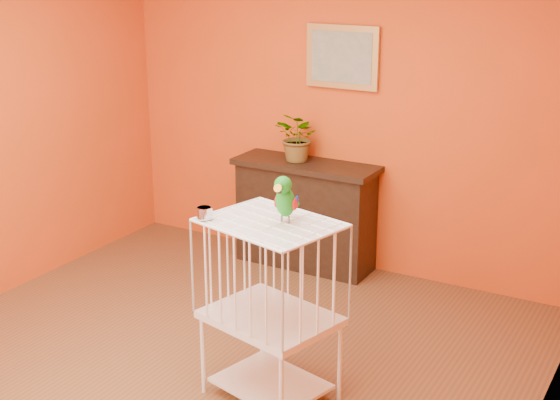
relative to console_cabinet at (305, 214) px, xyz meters
The scene contains 8 objects.
ground 2.10m from the console_cabinet, 83.81° to the right, with size 4.50×4.50×0.00m, color brown.
room_shell 2.34m from the console_cabinet, 83.81° to the right, with size 4.50×4.50×4.50m.
console_cabinet is the anchor object (origin of this frame).
potted_plant 0.61m from the console_cabinet, behind, with size 0.37×0.41×0.32m, color #26722D.
framed_picture 1.33m from the console_cabinet, 39.31° to the left, with size 0.62×0.04×0.50m.
birdcage 2.07m from the console_cabinet, 67.70° to the right, with size 0.83×0.71×1.11m.
feed_cup 2.22m from the console_cabinet, 77.97° to the right, with size 0.09×0.09×0.07m, color silver.
parrot 2.22m from the console_cabinet, 65.36° to the right, with size 0.14×0.25×0.28m.
Camera 1 is at (2.64, -3.41, 2.57)m, focal length 50.00 mm.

